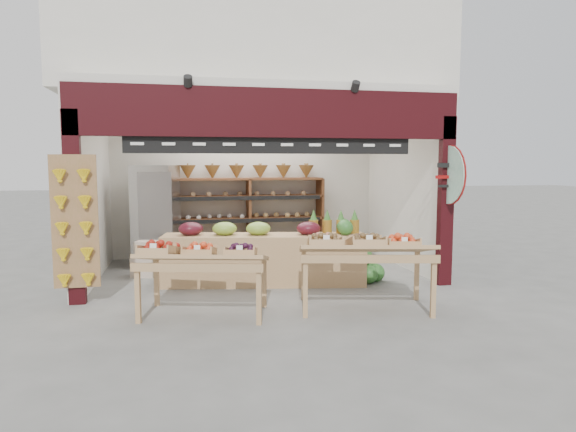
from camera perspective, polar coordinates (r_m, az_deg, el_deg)
The scene contains 11 objects.
ground at distance 8.74m, azimuth -2.80°, elevation -6.87°, with size 60.00×60.00×0.00m, color slate.
shop_structure at distance 10.31m, azimuth -4.38°, elevation 17.02°, with size 6.36×5.12×5.40m.
banana_board at distance 7.43m, azimuth -22.63°, elevation -0.88°, with size 0.60×0.15×1.80m.
gift_sign at distance 8.34m, azimuth 17.51°, elevation 4.37°, with size 0.04×0.93×0.92m.
back_shelving at distance 10.48m, azimuth -4.40°, elevation 1.89°, with size 3.07×0.50×1.89m.
refrigerator at distance 9.89m, azimuth -14.44°, elevation 0.01°, with size 0.74×0.74×1.89m, color #B6B8BD.
cardboard_stack at distance 9.09m, azimuth -14.14°, elevation -5.11°, with size 1.02×0.73×0.61m.
mid_counter at distance 8.21m, azimuth -2.73°, elevation -4.58°, with size 3.26×1.17×1.02m.
display_table_left at distance 6.68m, azimuth -10.15°, elevation -4.24°, with size 1.75×1.24×1.01m.
display_table_right at distance 6.89m, azimuth 7.95°, elevation -3.24°, with size 1.88×1.29×1.08m.
watermelon_pile at distance 8.60m, azimuth 8.00°, elevation -5.66°, with size 0.73×0.75×0.57m.
Camera 1 is at (-1.32, -8.42, 1.95)m, focal length 32.00 mm.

